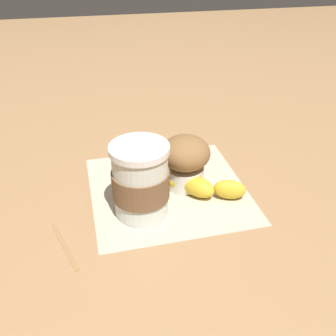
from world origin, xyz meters
The scene contains 6 objects.
ground_plane centered at (0.00, 0.00, 0.00)m, with size 3.00×3.00×0.00m, color #A87C51.
paper_napkin centered at (0.00, 0.00, 0.00)m, with size 0.26×0.26×0.00m, color beige.
coffee_cup centered at (-0.05, 0.05, 0.06)m, with size 0.09×0.09×0.12m.
muffin centered at (0.01, -0.03, 0.05)m, with size 0.08×0.08×0.09m.
banana centered at (0.00, -0.03, 0.02)m, with size 0.16×0.15×0.03m.
wooden_stirrer centered at (-0.11, 0.17, 0.00)m, with size 0.11×0.01×0.00m, color #9E7547.
Camera 1 is at (-0.55, 0.11, 0.40)m, focal length 42.00 mm.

